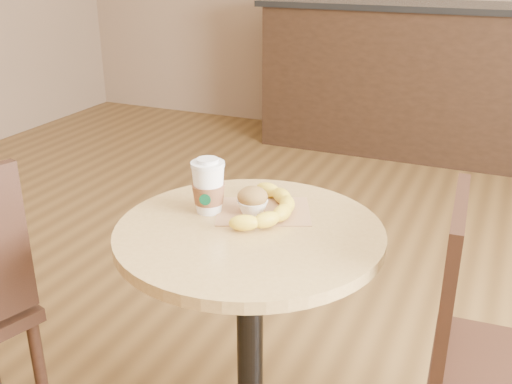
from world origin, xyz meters
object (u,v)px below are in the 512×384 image
(cafe_table, at_px, (250,308))
(chair_right, at_px, (488,356))
(banana, at_px, (268,207))
(muffin, at_px, (252,201))
(coffee_cup, at_px, (208,188))

(cafe_table, distance_m, chair_right, 0.59)
(cafe_table, xyz_separation_m, banana, (0.01, 0.09, 0.25))
(muffin, height_order, banana, muffin)
(muffin, bearing_deg, banana, 12.11)
(chair_right, xyz_separation_m, coffee_cup, (-0.72, -0.05, 0.34))
(coffee_cup, bearing_deg, banana, -1.77)
(chair_right, height_order, banana, chair_right)
(cafe_table, bearing_deg, banana, 81.01)
(chair_right, distance_m, banana, 0.64)
(banana, bearing_deg, muffin, -170.26)
(cafe_table, bearing_deg, coffee_cup, 160.72)
(cafe_table, bearing_deg, chair_right, 9.74)
(coffee_cup, bearing_deg, muffin, -1.05)
(chair_right, distance_m, coffee_cup, 0.80)
(chair_right, relative_size, muffin, 10.85)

